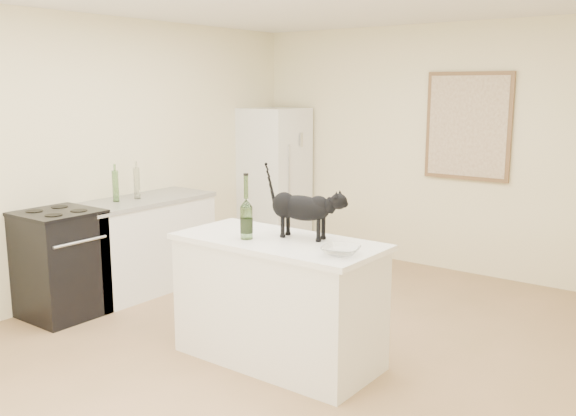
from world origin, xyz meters
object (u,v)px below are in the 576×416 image
at_px(black_cat, 302,211).
at_px(fridge, 273,179).
at_px(glass_bowl, 341,251).
at_px(wine_bottle, 246,210).
at_px(stove, 60,265).

bearing_deg(black_cat, fridge, 121.83).
distance_m(fridge, glass_bowl, 3.75).
height_order(black_cat, wine_bottle, wine_bottle).
relative_size(stove, fridge, 0.53).
xyz_separation_m(fridge, glass_bowl, (2.64, -2.66, 0.08)).
xyz_separation_m(black_cat, wine_bottle, (-0.30, -0.25, 0.01)).
bearing_deg(black_cat, glass_bowl, -36.05).
relative_size(black_cat, wine_bottle, 1.36).
xyz_separation_m(stove, glass_bowl, (2.64, 0.29, 0.48)).
distance_m(stove, black_cat, 2.32).
distance_m(stove, glass_bowl, 2.70).
bearing_deg(glass_bowl, black_cat, 153.86).
distance_m(black_cat, glass_bowl, 0.55).
bearing_deg(wine_bottle, fridge, 124.93).
bearing_deg(stove, fridge, 90.00).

